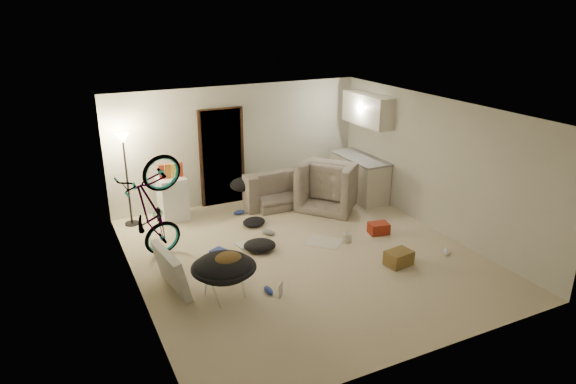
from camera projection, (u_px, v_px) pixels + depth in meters
name	position (u px, v px, depth m)	size (l,w,h in m)	color
floor	(304.00, 256.00, 8.79)	(5.50, 6.00, 0.02)	beige
ceiling	(305.00, 110.00, 7.93)	(5.50, 6.00, 0.02)	white
wall_back	(238.00, 144.00, 10.90)	(5.50, 0.02, 2.50)	beige
wall_front	(428.00, 266.00, 5.82)	(5.50, 0.02, 2.50)	beige
wall_left	(131.00, 215.00, 7.22)	(0.02, 6.00, 2.50)	beige
wall_right	(436.00, 165.00, 9.50)	(0.02, 6.00, 2.50)	beige
doorway	(222.00, 157.00, 10.78)	(0.85, 0.10, 2.04)	black
door_trim	(222.00, 158.00, 10.75)	(0.97, 0.04, 2.10)	#362013
floor_lamp	(125.00, 160.00, 9.58)	(0.28, 0.28, 1.81)	black
kitchen_counter	(359.00, 178.00, 11.33)	(0.60, 1.50, 0.88)	beige
counter_top	(360.00, 158.00, 11.17)	(0.64, 1.54, 0.04)	gray
kitchen_uppers	(368.00, 110.00, 10.86)	(0.38, 1.40, 0.65)	beige
sofa	(285.00, 189.00, 11.09)	(1.98, 0.77, 0.58)	#373F38
armchair	(333.00, 188.00, 10.86)	(1.16, 1.01, 0.76)	#373F38
bicycle	(154.00, 233.00, 8.48)	(0.65, 1.87, 0.98)	black
book_asset	(279.00, 298.00, 7.47)	(0.16, 0.23, 0.02)	#9E2C17
mini_fridge	(173.00, 199.00, 10.13)	(0.51, 0.51, 0.87)	white
snack_box_0	(162.00, 173.00, 9.87)	(0.10, 0.07, 0.30)	#9E2C17
snack_box_1	(168.00, 172.00, 9.92)	(0.10, 0.07, 0.30)	#C16618
snack_box_2	(174.00, 171.00, 9.97)	(0.10, 0.07, 0.30)	yellow
snack_box_3	(180.00, 170.00, 10.02)	(0.10, 0.07, 0.30)	#9E2C17
saucer_chair	(224.00, 273.00, 7.39)	(0.95, 0.95, 0.67)	silver
hoodie	(227.00, 261.00, 7.32)	(0.48, 0.40, 0.22)	brown
sofa_drape	(243.00, 184.00, 10.61)	(0.56, 0.46, 0.28)	black
tv_box	(171.00, 270.00, 7.62)	(0.12, 0.99, 0.65)	silver
drink_case_a	(399.00, 258.00, 8.43)	(0.43, 0.30, 0.24)	brown
drink_case_b	(379.00, 228.00, 9.59)	(0.36, 0.27, 0.21)	#9E2C17
juicer	(347.00, 237.00, 9.24)	(0.17, 0.17, 0.25)	beige
newspaper	(324.00, 242.00, 9.27)	(0.47, 0.62, 0.01)	beige
book_blue	(221.00, 252.00, 8.87)	(0.24, 0.32, 0.03)	#293C95
book_white	(243.00, 245.00, 9.13)	(0.22, 0.28, 0.03)	silver
shoe_0	(239.00, 212.00, 10.48)	(0.26, 0.10, 0.09)	#293C95
shoe_1	(268.00, 232.00, 9.54)	(0.29, 0.12, 0.11)	slate
shoe_2	(269.00, 290.00, 7.61)	(0.25, 0.10, 0.09)	#293C95
shoe_3	(234.00, 276.00, 8.01)	(0.25, 0.10, 0.09)	slate
shoe_4	(446.00, 251.00, 8.83)	(0.24, 0.10, 0.09)	white
clothes_lump_a	(260.00, 245.00, 8.94)	(0.57, 0.49, 0.18)	black
clothes_lump_b	(254.00, 222.00, 9.96)	(0.46, 0.40, 0.14)	black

